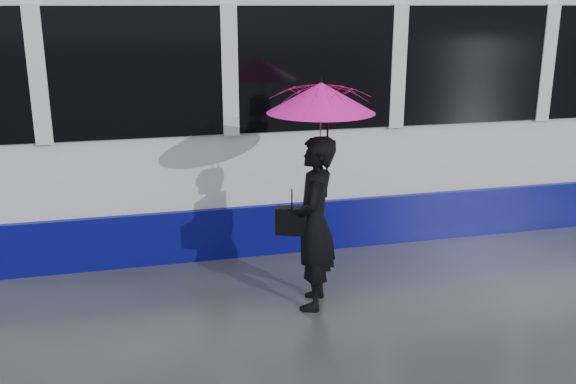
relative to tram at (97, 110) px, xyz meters
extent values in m
plane|color=#2F2E34|center=(0.75, -2.50, -1.64)|extent=(90.00, 90.00, 0.00)
cube|color=#3F3D38|center=(0.75, -0.72, -1.63)|extent=(34.00, 0.07, 0.02)
cube|color=#3F3D38|center=(0.75, 0.72, -1.63)|extent=(34.00, 0.07, 0.02)
cube|color=white|center=(0.00, 0.00, -0.11)|extent=(24.00, 2.40, 2.95)
cube|color=#090B6D|center=(0.00, 0.00, -1.33)|extent=(24.00, 2.56, 0.62)
cube|color=black|center=(0.00, 0.00, 0.56)|extent=(23.00, 2.48, 1.40)
imported|color=black|center=(2.07, -2.68, -0.78)|extent=(0.61, 0.74, 1.73)
imported|color=#E8137F|center=(2.12, -2.68, 0.18)|extent=(1.22, 1.23, 0.86)
cone|color=#E8137F|center=(2.12, -2.68, 0.45)|extent=(1.31, 1.31, 0.28)
cylinder|color=black|center=(2.12, -2.68, 0.61)|extent=(0.01, 0.01, 0.06)
cylinder|color=black|center=(2.19, -2.66, -0.14)|extent=(0.02, 0.02, 0.75)
cube|color=black|center=(1.85, -2.66, -0.73)|extent=(0.34, 0.23, 0.27)
cylinder|color=black|center=(1.85, -2.66, -0.51)|extent=(0.01, 0.01, 0.18)
camera|label=1|loc=(0.40, -8.34, 1.28)|focal=40.00mm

